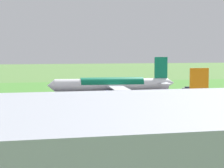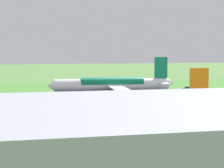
{
  "view_description": "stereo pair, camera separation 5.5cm",
  "coord_description": "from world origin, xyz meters",
  "px_view_note": "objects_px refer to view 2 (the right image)",
  "views": [
    {
      "loc": [
        47.64,
        174.99,
        18.86
      ],
      "look_at": [
        4.97,
        0.0,
        4.5
      ],
      "focal_mm": 68.96,
      "sensor_mm": 36.0,
      "label": 1
    },
    {
      "loc": [
        47.59,
        175.0,
        18.86
      ],
      "look_at": [
        4.97,
        0.0,
        4.5
      ],
      "focal_mm": 68.96,
      "sensor_mm": 36.0,
      "label": 2
    }
  ],
  "objects_px": {
    "no_stopping_sign": "(128,84)",
    "traffic_cone_orange": "(121,87)",
    "airliner_parked_far": "(65,108)",
    "service_truck_fuel": "(116,99)",
    "service_car_followme": "(187,88)",
    "airliner_main": "(113,84)"
  },
  "relations": [
    {
      "from": "airliner_main",
      "to": "no_stopping_sign",
      "type": "relative_size",
      "value": 22.83
    },
    {
      "from": "airliner_parked_far",
      "to": "traffic_cone_orange",
      "type": "relative_size",
      "value": 90.7
    },
    {
      "from": "airliner_parked_far",
      "to": "service_truck_fuel",
      "type": "relative_size",
      "value": 8.02
    },
    {
      "from": "service_car_followme",
      "to": "service_truck_fuel",
      "type": "bearing_deg",
      "value": 41.71
    },
    {
      "from": "airliner_main",
      "to": "service_car_followme",
      "type": "height_order",
      "value": "airliner_main"
    },
    {
      "from": "no_stopping_sign",
      "to": "airliner_main",
      "type": "bearing_deg",
      "value": 64.58
    },
    {
      "from": "traffic_cone_orange",
      "to": "airliner_main",
      "type": "bearing_deg",
      "value": 69.95
    },
    {
      "from": "airliner_parked_far",
      "to": "service_truck_fuel",
      "type": "distance_m",
      "value": 45.44
    },
    {
      "from": "no_stopping_sign",
      "to": "airliner_parked_far",
      "type": "bearing_deg",
      "value": 65.85
    },
    {
      "from": "airliner_parked_far",
      "to": "service_car_followme",
      "type": "distance_m",
      "value": 103.84
    },
    {
      "from": "airliner_main",
      "to": "airliner_parked_far",
      "type": "xyz_separation_m",
      "value": [
        29.02,
        66.75,
        -0.37
      ]
    },
    {
      "from": "service_truck_fuel",
      "to": "no_stopping_sign",
      "type": "bearing_deg",
      "value": -109.61
    },
    {
      "from": "service_car_followme",
      "to": "service_truck_fuel",
      "type": "distance_m",
      "value": 59.63
    },
    {
      "from": "no_stopping_sign",
      "to": "traffic_cone_orange",
      "type": "xyz_separation_m",
      "value": [
        3.65,
        -0.33,
        -1.14
      ]
    },
    {
      "from": "airliner_parked_far",
      "to": "traffic_cone_orange",
      "type": "bearing_deg",
      "value": -112.34
    },
    {
      "from": "service_car_followme",
      "to": "no_stopping_sign",
      "type": "relative_size",
      "value": 1.92
    },
    {
      "from": "no_stopping_sign",
      "to": "traffic_cone_orange",
      "type": "height_order",
      "value": "no_stopping_sign"
    },
    {
      "from": "airliner_main",
      "to": "service_car_followme",
      "type": "relative_size",
      "value": 11.86
    },
    {
      "from": "airliner_parked_far",
      "to": "service_truck_fuel",
      "type": "bearing_deg",
      "value": -120.74
    },
    {
      "from": "airliner_parked_far",
      "to": "traffic_cone_orange",
      "type": "xyz_separation_m",
      "value": [
        -41.62,
        -101.27,
        -3.71
      ]
    },
    {
      "from": "airliner_main",
      "to": "service_car_followme",
      "type": "bearing_deg",
      "value": -162.88
    },
    {
      "from": "airliner_main",
      "to": "traffic_cone_orange",
      "type": "height_order",
      "value": "airliner_main"
    }
  ]
}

